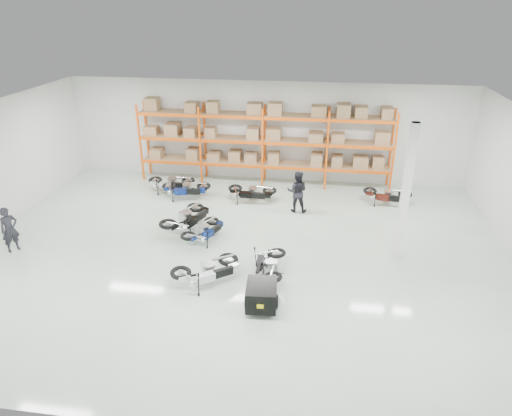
% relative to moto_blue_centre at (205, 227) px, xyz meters
% --- Properties ---
extents(room, '(18.00, 18.00, 18.00)m').
position_rel_moto_blue_centre_xyz_m(room, '(1.32, -0.69, 1.76)').
color(room, '#B9CEBD').
rests_on(room, ground).
extents(pallet_rack, '(11.28, 0.98, 3.62)m').
position_rel_moto_blue_centre_xyz_m(pallet_rack, '(1.32, 5.76, 1.77)').
color(pallet_rack, '#ED540C').
rests_on(pallet_rack, ground).
extents(structural_column, '(0.25, 0.25, 4.50)m').
position_rel_moto_blue_centre_xyz_m(structural_column, '(6.52, -0.19, 1.76)').
color(structural_column, white).
rests_on(structural_column, ground).
extents(moto_blue_centre, '(1.37, 1.79, 1.04)m').
position_rel_moto_blue_centre_xyz_m(moto_blue_centre, '(0.00, 0.00, 0.00)').
color(moto_blue_centre, '#07174F').
rests_on(moto_blue_centre, ground).
extents(moto_silver_left, '(2.03, 1.85, 1.20)m').
position_rel_moto_blue_centre_xyz_m(moto_silver_left, '(0.74, -2.58, 0.07)').
color(moto_silver_left, silver).
rests_on(moto_silver_left, ground).
extents(moto_black_far_left, '(1.61, 2.16, 1.26)m').
position_rel_moto_blue_centre_xyz_m(moto_black_far_left, '(-0.83, 0.73, 0.10)').
color(moto_black_far_left, black).
rests_on(moto_black_far_left, ground).
extents(moto_touring_right, '(0.84, 1.66, 1.07)m').
position_rel_moto_blue_centre_xyz_m(moto_touring_right, '(2.47, -1.95, 0.01)').
color(moto_touring_right, black).
rests_on(moto_touring_right, ground).
extents(trailer, '(0.92, 1.75, 0.73)m').
position_rel_moto_blue_centre_xyz_m(trailer, '(2.47, -3.55, -0.07)').
color(trailer, black).
rests_on(trailer, ground).
extents(moto_back_a, '(1.89, 1.14, 1.15)m').
position_rel_moto_blue_centre_xyz_m(moto_back_a, '(-1.71, 3.51, 0.05)').
color(moto_back_a, navy).
rests_on(moto_back_a, ground).
extents(moto_back_b, '(1.83, 1.05, 1.13)m').
position_rel_moto_blue_centre_xyz_m(moto_back_b, '(-2.55, 4.10, 0.04)').
color(moto_back_b, silver).
rests_on(moto_back_b, ground).
extents(moto_back_c, '(1.80, 0.94, 1.14)m').
position_rel_moto_blue_centre_xyz_m(moto_back_c, '(1.10, 3.54, 0.05)').
color(moto_back_c, black).
rests_on(moto_back_c, ground).
extents(moto_back_d, '(1.77, 1.03, 1.09)m').
position_rel_moto_blue_centre_xyz_m(moto_back_d, '(6.67, 4.07, 0.02)').
color(moto_back_d, '#3D110C').
rests_on(moto_back_d, ground).
extents(person_left, '(0.63, 0.68, 1.57)m').
position_rel_moto_blue_centre_xyz_m(person_left, '(-6.23, -1.62, 0.29)').
color(person_left, black).
rests_on(person_left, ground).
extents(person_back, '(0.84, 0.67, 1.68)m').
position_rel_moto_blue_centre_xyz_m(person_back, '(3.03, 2.86, 0.35)').
color(person_back, black).
rests_on(person_back, ground).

